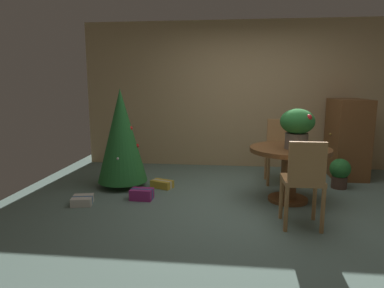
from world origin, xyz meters
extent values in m
plane|color=slate|center=(0.00, 0.00, 0.00)|extent=(6.60, 6.60, 0.00)
cube|color=tan|center=(0.00, 2.20, 1.30)|extent=(6.00, 0.10, 2.60)
cylinder|color=brown|center=(0.43, 0.31, 0.02)|extent=(0.51, 0.51, 0.04)
cylinder|color=brown|center=(0.43, 0.31, 0.34)|extent=(0.20, 0.20, 0.61)
cylinder|color=brown|center=(0.43, 0.31, 0.68)|extent=(1.02, 1.02, 0.05)
cylinder|color=#665B51|center=(0.48, 0.23, 0.80)|extent=(0.28, 0.28, 0.20)
ellipsoid|color=#287533|center=(0.48, 0.23, 1.05)|extent=(0.42, 0.42, 0.31)
sphere|color=red|center=(0.58, 0.10, 1.11)|extent=(0.08, 0.08, 0.08)
sphere|color=red|center=(0.34, 0.31, 1.05)|extent=(0.07, 0.07, 0.07)
cylinder|color=#B27F4C|center=(0.62, 0.94, 0.23)|extent=(0.04, 0.04, 0.46)
cylinder|color=#B27F4C|center=(0.24, 0.94, 0.23)|extent=(0.04, 0.04, 0.46)
cylinder|color=#B27F4C|center=(0.62, 1.30, 0.23)|extent=(0.04, 0.04, 0.46)
cylinder|color=#B27F4C|center=(0.24, 1.30, 0.23)|extent=(0.04, 0.04, 0.46)
cube|color=#B27F4C|center=(0.43, 1.12, 0.49)|extent=(0.42, 0.41, 0.05)
cube|color=#B27F4C|center=(0.43, 1.29, 0.74)|extent=(0.38, 0.05, 0.46)
cylinder|color=#B27F4C|center=(0.25, -0.31, 0.24)|extent=(0.04, 0.04, 0.48)
cylinder|color=#B27F4C|center=(0.61, -0.31, 0.24)|extent=(0.04, 0.04, 0.48)
cylinder|color=#B27F4C|center=(0.25, -0.66, 0.24)|extent=(0.04, 0.04, 0.48)
cylinder|color=#B27F4C|center=(0.61, -0.66, 0.24)|extent=(0.04, 0.04, 0.48)
cube|color=#B27F4C|center=(0.43, -0.48, 0.50)|extent=(0.41, 0.39, 0.05)
cube|color=#B27F4C|center=(0.43, -0.65, 0.73)|extent=(0.36, 0.05, 0.42)
cylinder|color=brown|center=(-1.90, 0.69, 0.04)|extent=(0.10, 0.10, 0.09)
cone|color=#287533|center=(-1.90, 0.69, 0.76)|extent=(0.72, 0.72, 1.35)
sphere|color=red|center=(-1.69, 0.73, 0.61)|extent=(0.06, 0.06, 0.06)
sphere|color=silver|center=(-1.89, 0.44, 0.47)|extent=(0.04, 0.04, 0.04)
sphere|color=red|center=(-1.77, 0.69, 0.87)|extent=(0.07, 0.07, 0.07)
sphere|color=#2D51A8|center=(-2.03, 0.63, 0.82)|extent=(0.05, 0.05, 0.05)
sphere|color=red|center=(-1.99, 0.73, 1.06)|extent=(0.05, 0.05, 0.05)
cube|color=silver|center=(-2.18, -0.12, 0.05)|extent=(0.30, 0.30, 0.10)
cube|color=#1E569E|center=(-2.18, -0.12, 0.05)|extent=(0.25, 0.08, 0.10)
cube|color=gold|center=(-1.31, 0.68, 0.05)|extent=(0.35, 0.28, 0.11)
cube|color=silver|center=(-1.31, 0.68, 0.05)|extent=(0.30, 0.15, 0.11)
cube|color=#9E287A|center=(-1.48, 0.14, 0.07)|extent=(0.30, 0.20, 0.14)
cube|color=#1E569E|center=(-1.48, 0.14, 0.07)|extent=(0.29, 0.04, 0.14)
cube|color=brown|center=(1.55, 1.65, 0.63)|extent=(0.51, 0.82, 1.26)
sphere|color=#B29338|center=(1.29, 1.65, 0.69)|extent=(0.04, 0.04, 0.04)
cylinder|color=#4C382D|center=(1.26, 0.95, 0.09)|extent=(0.22, 0.22, 0.17)
sphere|color=#287533|center=(1.26, 0.95, 0.29)|extent=(0.29, 0.29, 0.29)
camera|label=1|loc=(-0.35, -4.04, 1.50)|focal=31.80mm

